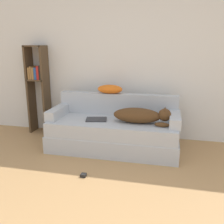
# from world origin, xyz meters

# --- Properties ---
(wall_back) EXTENTS (7.85, 0.06, 2.70)m
(wall_back) POSITION_xyz_m (0.00, 2.64, 1.35)
(wall_back) COLOR silver
(wall_back) RESTS_ON ground_plane
(couch) EXTENTS (1.89, 0.80, 0.45)m
(couch) POSITION_xyz_m (-0.24, 1.96, 0.22)
(couch) COLOR #B2B7BC
(couch) RESTS_ON ground_plane
(couch_backrest) EXTENTS (1.85, 0.15, 0.34)m
(couch_backrest) POSITION_xyz_m (-0.24, 2.29, 0.62)
(couch_backrest) COLOR #B2B7BC
(couch_backrest) RESTS_ON couch
(couch_arm_left) EXTENTS (0.15, 0.61, 0.14)m
(couch_arm_left) POSITION_xyz_m (-1.12, 1.96, 0.52)
(couch_arm_left) COLOR #B2B7BC
(couch_arm_left) RESTS_ON couch
(couch_arm_right) EXTENTS (0.15, 0.61, 0.14)m
(couch_arm_right) POSITION_xyz_m (0.63, 1.96, 0.52)
(couch_arm_right) COLOR #B2B7BC
(couch_arm_right) RESTS_ON couch
(dog) EXTENTS (0.81, 0.29, 0.24)m
(dog) POSITION_xyz_m (0.16, 1.92, 0.56)
(dog) COLOR #513319
(dog) RESTS_ON couch
(laptop) EXTENTS (0.34, 0.28, 0.02)m
(laptop) POSITION_xyz_m (-0.49, 1.92, 0.46)
(laptop) COLOR #2D2D30
(laptop) RESTS_ON couch
(throw_pillow) EXTENTS (0.39, 0.22, 0.13)m
(throw_pillow) POSITION_xyz_m (-0.37, 2.27, 0.86)
(throw_pillow) COLOR orange
(throw_pillow) RESTS_ON couch_backrest
(bookshelf) EXTENTS (0.33, 0.26, 1.52)m
(bookshelf) POSITION_xyz_m (-1.70, 2.46, 0.87)
(bookshelf) COLOR #4C3823
(bookshelf) RESTS_ON ground_plane
(power_adapter) EXTENTS (0.06, 0.06, 0.04)m
(power_adapter) POSITION_xyz_m (-0.41, 1.08, 0.02)
(power_adapter) COLOR black
(power_adapter) RESTS_ON ground_plane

